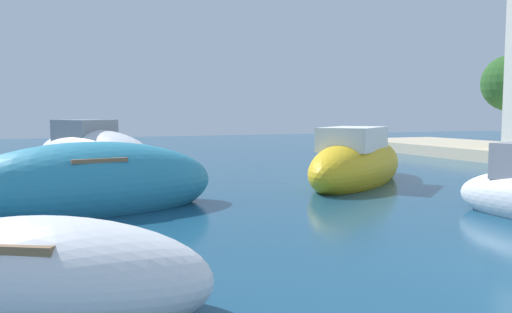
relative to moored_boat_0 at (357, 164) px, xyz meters
name	(u,v)px	position (x,y,z in m)	size (l,w,h in m)	color
moored_boat_0	(357,164)	(0.00, 0.00, 0.00)	(5.76, 5.23, 1.98)	gold
moored_boat_1	(90,186)	(-7.36, -1.52, -0.03)	(5.56, 2.94, 1.83)	teal
moored_boat_2	(93,157)	(-6.85, 4.78, 0.05)	(4.57, 5.44, 2.20)	white
moored_boat_6	(48,276)	(-8.15, -6.84, -0.20)	(3.67, 2.87, 1.23)	white
quayside_tree	(511,83)	(10.47, 4.18, 2.74)	(2.45, 2.45, 4.02)	brown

